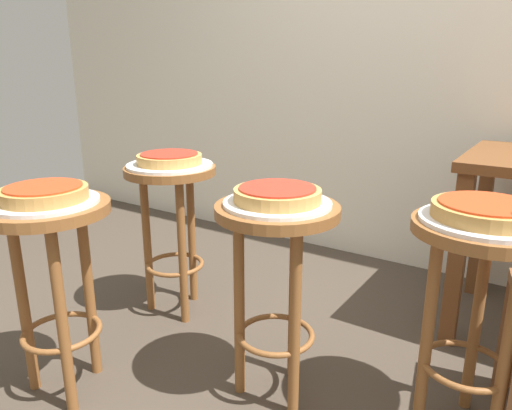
% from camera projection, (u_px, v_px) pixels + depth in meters
% --- Properties ---
extents(stool_foreground, '(0.39, 0.39, 0.68)m').
position_uv_depth(stool_foreground, '(52.00, 255.00, 1.55)').
color(stool_foreground, brown).
rests_on(stool_foreground, ground_plane).
extents(serving_plate_foreground, '(0.33, 0.33, 0.01)m').
position_uv_depth(serving_plate_foreground, '(45.00, 202.00, 1.50)').
color(serving_plate_foreground, silver).
rests_on(serving_plate_foreground, stool_foreground).
extents(pizza_foreground, '(0.26, 0.26, 0.05)m').
position_uv_depth(pizza_foreground, '(44.00, 193.00, 1.49)').
color(pizza_foreground, '#B78442').
rests_on(pizza_foreground, serving_plate_foreground).
extents(stool_middle, '(0.39, 0.39, 0.68)m').
position_uv_depth(stool_middle, '(277.00, 257.00, 1.53)').
color(stool_middle, brown).
rests_on(stool_middle, ground_plane).
extents(serving_plate_middle, '(0.34, 0.34, 0.01)m').
position_uv_depth(serving_plate_middle, '(277.00, 203.00, 1.48)').
color(serving_plate_middle, silver).
rests_on(serving_plate_middle, stool_middle).
extents(pizza_middle, '(0.27, 0.27, 0.05)m').
position_uv_depth(pizza_middle, '(277.00, 194.00, 1.47)').
color(pizza_middle, tan).
rests_on(pizza_middle, serving_plate_middle).
extents(stool_leftside, '(0.39, 0.39, 0.68)m').
position_uv_depth(stool_leftside, '(477.00, 280.00, 1.37)').
color(stool_leftside, brown).
rests_on(stool_leftside, ground_plane).
extents(serving_plate_leftside, '(0.36, 0.36, 0.01)m').
position_uv_depth(serving_plate_leftside, '(486.00, 220.00, 1.32)').
color(serving_plate_leftside, silver).
rests_on(serving_plate_leftside, stool_leftside).
extents(pizza_leftside, '(0.29, 0.29, 0.05)m').
position_uv_depth(pizza_leftside, '(487.00, 211.00, 1.31)').
color(pizza_leftside, '#B78442').
rests_on(pizza_leftside, serving_plate_leftside).
extents(stool_rear, '(0.39, 0.39, 0.68)m').
position_uv_depth(stool_rear, '(172.00, 205.00, 2.10)').
color(stool_rear, brown).
rests_on(stool_rear, ground_plane).
extents(serving_plate_rear, '(0.37, 0.37, 0.01)m').
position_uv_depth(serving_plate_rear, '(170.00, 165.00, 2.05)').
color(serving_plate_rear, silver).
rests_on(serving_plate_rear, stool_rear).
extents(pizza_rear, '(0.28, 0.28, 0.05)m').
position_uv_depth(pizza_rear, '(169.00, 159.00, 2.04)').
color(pizza_rear, tan).
rests_on(pizza_rear, serving_plate_rear).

